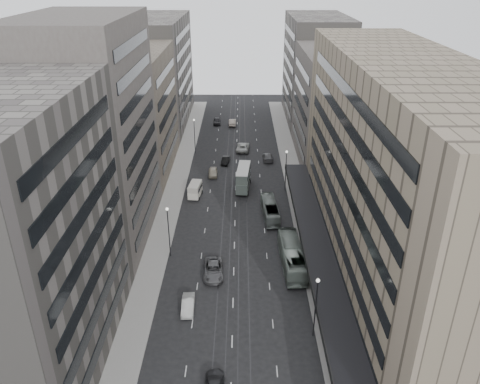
{
  "coord_description": "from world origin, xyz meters",
  "views": [
    {
      "loc": [
        1.02,
        -47.79,
        40.1
      ],
      "look_at": [
        0.88,
        20.71,
        6.6
      ],
      "focal_mm": 35.0,
      "sensor_mm": 36.0,
      "label": 1
    }
  ],
  "objects_px": {
    "bus_near": "(292,256)",
    "sedan_2": "(213,270)",
    "panel_van": "(195,190)",
    "sedan_1": "(188,305)",
    "pedestrian": "(340,342)",
    "bus_far": "(270,210)",
    "double_decker": "(243,177)"
  },
  "relations": [
    {
      "from": "sedan_1",
      "to": "double_decker",
      "type": "bearing_deg",
      "value": 76.72
    },
    {
      "from": "sedan_1",
      "to": "bus_far",
      "type": "bearing_deg",
      "value": 62.27
    },
    {
      "from": "double_decker",
      "to": "sedan_1",
      "type": "height_order",
      "value": "double_decker"
    },
    {
      "from": "bus_near",
      "to": "bus_far",
      "type": "height_order",
      "value": "bus_near"
    },
    {
      "from": "bus_far",
      "to": "pedestrian",
      "type": "height_order",
      "value": "bus_far"
    },
    {
      "from": "double_decker",
      "to": "sedan_1",
      "type": "xyz_separation_m",
      "value": [
        -7.25,
        -36.17,
        -1.64
      ]
    },
    {
      "from": "panel_van",
      "to": "pedestrian",
      "type": "bearing_deg",
      "value": -55.83
    },
    {
      "from": "bus_far",
      "to": "pedestrian",
      "type": "bearing_deg",
      "value": 97.4
    },
    {
      "from": "sedan_1",
      "to": "bus_near",
      "type": "bearing_deg",
      "value": 32.55
    },
    {
      "from": "bus_far",
      "to": "double_decker",
      "type": "height_order",
      "value": "double_decker"
    },
    {
      "from": "bus_near",
      "to": "sedan_2",
      "type": "bearing_deg",
      "value": 8.84
    },
    {
      "from": "panel_van",
      "to": "double_decker",
      "type": "bearing_deg",
      "value": 28.98
    },
    {
      "from": "bus_near",
      "to": "double_decker",
      "type": "height_order",
      "value": "double_decker"
    },
    {
      "from": "double_decker",
      "to": "bus_far",
      "type": "bearing_deg",
      "value": -63.01
    },
    {
      "from": "bus_near",
      "to": "sedan_1",
      "type": "bearing_deg",
      "value": 32.09
    },
    {
      "from": "panel_van",
      "to": "sedan_2",
      "type": "height_order",
      "value": "panel_van"
    },
    {
      "from": "panel_van",
      "to": "pedestrian",
      "type": "xyz_separation_m",
      "value": [
        20.2,
        -39.2,
        -0.56
      ]
    },
    {
      "from": "sedan_2",
      "to": "bus_near",
      "type": "bearing_deg",
      "value": 8.7
    },
    {
      "from": "sedan_1",
      "to": "panel_van",
      "type": "bearing_deg",
      "value": 91.47
    },
    {
      "from": "sedan_1",
      "to": "sedan_2",
      "type": "relative_size",
      "value": 0.75
    },
    {
      "from": "bus_far",
      "to": "double_decker",
      "type": "relative_size",
      "value": 1.2
    },
    {
      "from": "bus_far",
      "to": "sedan_2",
      "type": "bearing_deg",
      "value": 58.06
    },
    {
      "from": "bus_near",
      "to": "sedan_2",
      "type": "relative_size",
      "value": 2.03
    },
    {
      "from": "double_decker",
      "to": "panel_van",
      "type": "distance_m",
      "value": 9.95
    },
    {
      "from": "bus_far",
      "to": "pedestrian",
      "type": "xyz_separation_m",
      "value": [
        6.37,
        -31.36,
        -0.41
      ]
    },
    {
      "from": "double_decker",
      "to": "sedan_2",
      "type": "height_order",
      "value": "double_decker"
    },
    {
      "from": "bus_near",
      "to": "bus_far",
      "type": "bearing_deg",
      "value": -83.35
    },
    {
      "from": "bus_near",
      "to": "double_decker",
      "type": "distance_m",
      "value": 27.3
    },
    {
      "from": "bus_near",
      "to": "sedan_2",
      "type": "xyz_separation_m",
      "value": [
        -11.38,
        -2.26,
        -0.86
      ]
    },
    {
      "from": "sedan_1",
      "to": "pedestrian",
      "type": "relative_size",
      "value": 2.73
    },
    {
      "from": "bus_far",
      "to": "double_decker",
      "type": "xyz_separation_m",
      "value": [
        -4.64,
        11.56,
        1.0
      ]
    },
    {
      "from": "double_decker",
      "to": "sedan_2",
      "type": "xyz_separation_m",
      "value": [
        -4.38,
        -28.64,
        -1.55
      ]
    }
  ]
}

